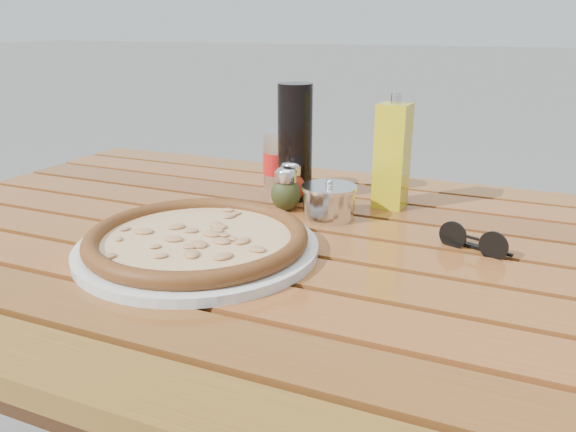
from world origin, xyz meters
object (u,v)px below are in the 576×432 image
at_px(table, 283,281).
at_px(pizza, 197,238).
at_px(dark_bottle, 295,142).
at_px(sunglasses, 473,242).
at_px(oregano_shaker, 286,190).
at_px(olive_oil_cruet, 392,155).
at_px(parmesan_tin, 329,202).
at_px(plate, 198,248).
at_px(pepper_shaker, 291,182).
at_px(soda_can, 279,161).

bearing_deg(table, pizza, -131.59).
height_order(dark_bottle, sunglasses, dark_bottle).
xyz_separation_m(oregano_shaker, dark_bottle, (-0.01, 0.08, 0.07)).
relative_size(olive_oil_cruet, parmesan_tin, 1.97).
distance_m(table, sunglasses, 0.30).
height_order(pizza, dark_bottle, dark_bottle).
bearing_deg(dark_bottle, plate, -95.00).
distance_m(table, pepper_shaker, 0.22).
bearing_deg(oregano_shaker, pepper_shaker, 102.26).
relative_size(plate, sunglasses, 3.27).
height_order(table, sunglasses, sunglasses).
xyz_separation_m(plate, dark_bottle, (0.03, 0.31, 0.10)).
bearing_deg(dark_bottle, table, -72.34).
xyz_separation_m(table, dark_bottle, (-0.07, 0.21, 0.19)).
xyz_separation_m(pepper_shaker, sunglasses, (0.35, -0.12, -0.02)).
bearing_deg(soda_can, table, -64.72).
bearing_deg(olive_oil_cruet, oregano_shaker, -150.02).
height_order(soda_can, parmesan_tin, soda_can).
xyz_separation_m(pepper_shaker, parmesan_tin, (0.10, -0.06, -0.01)).
height_order(dark_bottle, olive_oil_cruet, dark_bottle).
bearing_deg(plate, sunglasses, 23.65).
bearing_deg(dark_bottle, soda_can, 138.35).
distance_m(table, parmesan_tin, 0.16).
relative_size(table, dark_bottle, 6.36).
bearing_deg(oregano_shaker, sunglasses, -11.96).
bearing_deg(sunglasses, soda_can, 173.91).
relative_size(dark_bottle, soda_can, 1.83).
relative_size(pepper_shaker, soda_can, 0.68).
bearing_deg(pepper_shaker, oregano_shaker, -77.74).
height_order(pizza, parmesan_tin, parmesan_tin).
xyz_separation_m(plate, pizza, (0.00, -0.00, 0.02)).
distance_m(olive_oil_cruet, parmesan_tin, 0.15).
xyz_separation_m(plate, parmesan_tin, (0.13, 0.22, 0.02)).
relative_size(plate, oregano_shaker, 4.39).
xyz_separation_m(dark_bottle, sunglasses, (0.35, -0.15, -0.09)).
distance_m(plate, pepper_shaker, 0.29).
relative_size(oregano_shaker, dark_bottle, 0.37).
distance_m(oregano_shaker, sunglasses, 0.34).
distance_m(pizza, oregano_shaker, 0.24).
height_order(oregano_shaker, parmesan_tin, oregano_shaker).
distance_m(plate, olive_oil_cruet, 0.40).
relative_size(plate, pizza, 0.88).
bearing_deg(table, soda_can, 115.28).
xyz_separation_m(pizza, parmesan_tin, (0.13, 0.22, 0.01)).
xyz_separation_m(dark_bottle, soda_can, (-0.05, 0.05, -0.05)).
distance_m(table, plate, 0.16).
distance_m(dark_bottle, parmesan_tin, 0.16).
bearing_deg(parmesan_tin, plate, -119.98).
relative_size(pizza, parmesan_tin, 3.85).
xyz_separation_m(soda_can, olive_oil_cruet, (0.24, -0.03, 0.04)).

